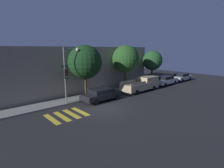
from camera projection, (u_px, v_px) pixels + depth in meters
The scene contains 12 objects.
ground_plane at pixel (104, 108), 16.05m from camera, with size 60.00×60.00×0.00m, color black.
sidewalk at pixel (80, 98), 19.13m from camera, with size 26.00×2.07×0.14m, color slate.
building_row at pixel (60, 70), 21.83m from camera, with size 26.00×6.00×5.63m, color gray.
crosswalk at pixel (67, 115), 14.45m from camera, with size 3.02×2.60×0.00m.
traffic_light_pole at pixel (68, 68), 16.73m from camera, with size 1.97×0.56×5.55m.
sedan_near_corner at pixel (101, 94), 18.33m from camera, with size 4.36×1.88×1.33m.
pickup_truck at pixel (142, 84), 22.65m from camera, with size 5.55×1.98×1.77m.
sedan_middle at pixel (165, 80), 26.40m from camera, with size 4.48×1.75×1.36m.
sedan_far_end at pixel (182, 77), 29.73m from camera, with size 4.32×1.79×1.30m.
tree_near_corner at pixel (85, 62), 18.75m from camera, with size 3.66×3.66×5.82m.
tree_midblock at pixel (126, 59), 22.83m from camera, with size 3.54×3.54×5.87m.
tree_far_end at pixel (152, 61), 26.80m from camera, with size 3.00×3.00×5.13m.
Camera 1 is at (-9.65, -11.88, 5.40)m, focal length 28.00 mm.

